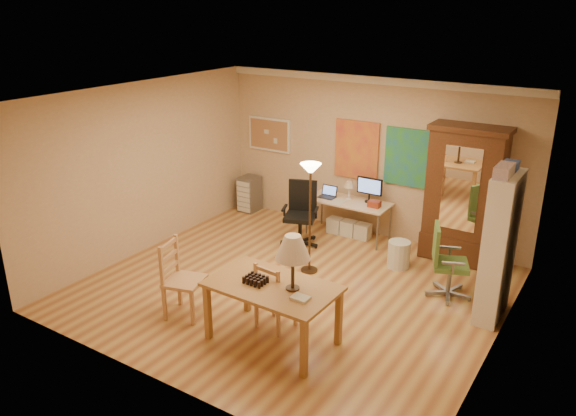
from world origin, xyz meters
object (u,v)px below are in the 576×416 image
Objects in this scene: computer_desk at (350,215)px; bookshelf at (499,248)px; armoire at (463,204)px; dining_table at (279,275)px; office_chair_black at (300,228)px; office_chair_green at (446,277)px.

computer_desk is 3.09m from bookshelf.
dining_table is at bearing -107.52° from armoire.
computer_desk is 0.67× the size of armoire.
dining_table reaches higher than computer_desk.
dining_table is 3.61m from armoire.
dining_table is 0.80× the size of bookshelf.
computer_desk is at bearing 53.52° from office_chair_black.
office_chair_green is at bearing 59.27° from dining_table.
office_chair_green is at bearing 162.89° from bookshelf.
office_chair_green is at bearing -80.45° from armoire.
office_chair_green is at bearing -9.35° from office_chair_black.
office_chair_black is at bearing 170.65° from office_chair_green.
bookshelf is at bearing -10.95° from office_chair_black.
armoire reaches higher than computer_desk.
bookshelf reaches higher than dining_table.
armoire is (2.39, 0.83, 0.64)m from office_chair_black.
office_chair_black reaches higher than office_chair_green.
office_chair_black is 2.61m from armoire.
computer_desk is 0.93m from office_chair_black.
office_chair_green is 0.54× the size of bookshelf.
armoire reaches higher than office_chair_green.
computer_desk is (-0.76, 3.35, -0.50)m from dining_table.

